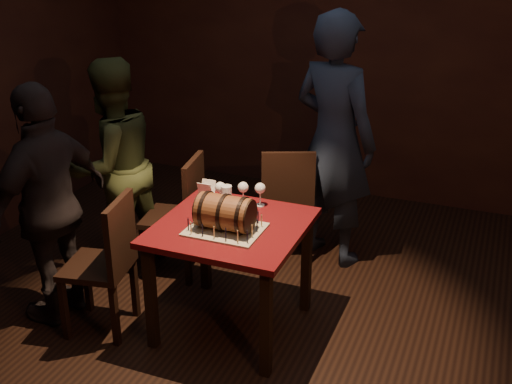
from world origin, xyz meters
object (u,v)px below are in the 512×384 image
pub_table (232,240)px  barrel_cake (225,213)px  chair_left_rear (182,210)px  person_left_rear (112,166)px  person_left_front (50,205)px  person_back (334,140)px  wine_glass_right (260,189)px  wine_glass_left (220,188)px  pint_of_ale (226,197)px  chair_left_front (108,258)px  wine_glass_mid (243,188)px  chair_back (287,198)px

pub_table → barrel_cake: barrel_cake is taller
chair_left_rear → person_left_rear: (-0.55, -0.04, 0.28)m
person_left_front → barrel_cake: bearing=107.2°
person_left_rear → person_back: bearing=139.3°
pub_table → wine_glass_right: wine_glass_right is taller
pub_table → barrel_cake: size_ratio=2.31×
wine_glass_left → chair_left_rear: 0.62m
pint_of_ale → chair_left_front: (-0.58, -0.54, -0.30)m
pub_table → wine_glass_right: size_ratio=5.59×
person_left_front → wine_glass_mid: bearing=125.9°
wine_glass_left → chair_back: bearing=75.2°
barrel_cake → person_back: 1.33m
wine_glass_left → pint_of_ale: (0.05, -0.02, -0.05)m
barrel_cake → person_left_front: (-1.15, -0.19, -0.06)m
barrel_cake → chair_back: (0.02, 1.11, -0.35)m
chair_back → person_left_rear: size_ratio=0.58×
pint_of_ale → pub_table: bearing=-59.4°
wine_glass_right → pint_of_ale: wine_glass_right is taller
wine_glass_left → pint_of_ale: 0.07m
chair_left_rear → person_left_front: size_ratio=0.58×
wine_glass_right → chair_left_front: 1.07m
wine_glass_left → chair_left_front: chair_left_front is taller
wine_glass_mid → person_left_front: (-1.10, -0.59, -0.06)m
chair_back → person_back: size_ratio=0.48×
chair_left_rear → person_back: (0.95, 0.69, 0.45)m
pub_table → wine_glass_right: 0.41m
pint_of_ale → chair_left_front: chair_left_front is taller
wine_glass_mid → chair_left_front: 0.97m
barrel_cake → chair_back: size_ratio=0.42×
wine_glass_left → chair_left_rear: size_ratio=0.17×
person_left_rear → pub_table: bearing=91.5°
barrel_cake → wine_glass_left: size_ratio=2.42×
wine_glass_left → chair_left_front: (-0.53, -0.56, -0.35)m
wine_glass_mid → person_left_front: bearing=-151.8°
barrel_cake → person_left_rear: 1.31m
chair_left_front → wine_glass_left: bearing=46.4°
barrel_cake → chair_left_rear: barrel_cake is taller
pub_table → chair_left_front: size_ratio=0.97×
chair_left_rear → person_back: 1.25m
wine_glass_left → wine_glass_mid: size_ratio=1.00×
barrel_cake → pub_table: bearing=89.7°
person_left_front → chair_left_front: bearing=94.0°
barrel_cake → chair_left_rear: (-0.63, 0.60, -0.35)m
chair_back → wine_glass_left: bearing=-104.8°
barrel_cake → wine_glass_mid: (-0.05, 0.40, -0.00)m
wine_glass_mid → person_left_rear: person_left_rear is taller
wine_glass_left → person_left_front: bearing=-151.0°
barrel_cake → wine_glass_mid: size_ratio=2.42×
wine_glass_mid → pint_of_ale: 0.12m
pub_table → pint_of_ale: (-0.14, 0.23, 0.18)m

